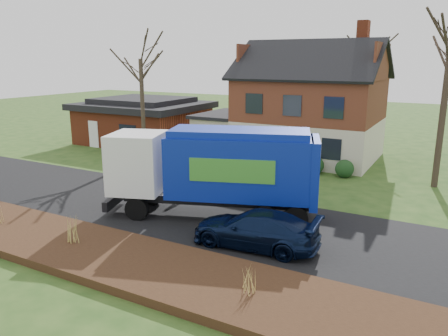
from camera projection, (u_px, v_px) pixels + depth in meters
The scene contains 12 objects.
ground at pixel (172, 210), 20.26m from camera, with size 120.00×120.00×0.00m, color #264717.
road at pixel (172, 210), 20.25m from camera, with size 80.00×7.00×0.02m, color black.
mulch_verge at pixel (86, 249), 15.71m from camera, with size 80.00×3.50×0.30m, color black.
main_house at pixel (303, 100), 30.42m from camera, with size 12.95×8.95×9.26m.
ranch_house at pixel (144, 120), 36.46m from camera, with size 9.80×8.20×3.70m.
garbage_truck at pixel (217, 167), 18.92m from camera, with size 9.48×5.33×3.94m.
silver_sedan at pixel (207, 168), 24.63m from camera, with size 1.71×4.91×1.62m, color #ACAEB4.
navy_wagon at pixel (255, 229), 16.17m from camera, with size 1.94×4.77×1.38m, color black.
tree_front_west at pixel (140, 43), 28.85m from camera, with size 3.19×3.19×9.49m.
tree_back at pixel (368, 36), 33.96m from camera, with size 3.24×3.24×10.27m.
grass_clump_mid at pixel (75, 228), 15.93m from camera, with size 0.37×0.31×1.04m.
grass_clump_east at pixel (250, 278), 12.47m from camera, with size 0.34×0.28×0.86m.
Camera 1 is at (11.33, -15.66, 6.82)m, focal length 35.00 mm.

